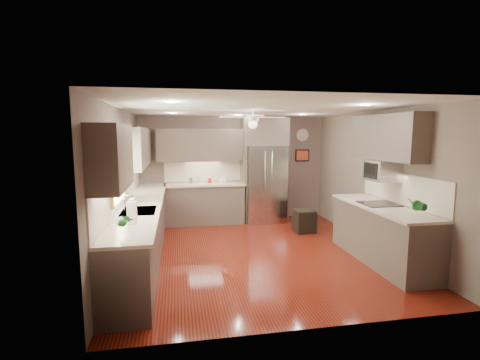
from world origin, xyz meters
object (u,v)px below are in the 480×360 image
object	(u,v)px
canister_c	(199,180)
potted_plant_left	(125,221)
microwave	(382,170)
bowl	(224,182)
refrigerator	(265,172)
canister_d	(210,181)
soap_bottle	(132,201)
paper_towel	(132,213)
canister_b	(191,181)
stool	(304,221)
potted_plant_right	(415,205)

from	to	relation	value
canister_c	potted_plant_left	xyz separation A→B (m)	(-1.10, -3.91, 0.06)
potted_plant_left	microwave	world-z (taller)	microwave
bowl	microwave	size ratio (longest dim) A/B	0.38
potted_plant_left	refrigerator	distance (m)	4.69
canister_d	soap_bottle	world-z (taller)	soap_bottle
canister_c	paper_towel	xyz separation A→B (m)	(-1.08, -3.49, 0.05)
soap_bottle	microwave	size ratio (longest dim) A/B	0.31
microwave	paper_towel	bearing A→B (deg)	-169.39
canister_b	microwave	size ratio (longest dim) A/B	0.24
potted_plant_left	paper_towel	distance (m)	0.43
refrigerator	microwave	world-z (taller)	refrigerator
refrigerator	canister_c	bearing A→B (deg)	178.46
microwave	stool	distance (m)	2.16
microwave	paper_towel	distance (m)	4.04
soap_bottle	potted_plant_right	size ratio (longest dim) A/B	0.50
canister_c	bowl	world-z (taller)	canister_c
canister_d	potted_plant_right	bearing A→B (deg)	-56.87
potted_plant_right	soap_bottle	bearing A→B (deg)	159.98
canister_c	refrigerator	xyz separation A→B (m)	(1.54, -0.04, 0.16)
potted_plant_right	potted_plant_left	bearing A→B (deg)	-178.16
potted_plant_right	stool	size ratio (longest dim) A/B	0.71
stool	refrigerator	bearing A→B (deg)	119.26
canister_d	bowl	size ratio (longest dim) A/B	0.60
potted_plant_right	bowl	world-z (taller)	potted_plant_right
potted_plant_left	soap_bottle	bearing A→B (deg)	94.26
refrigerator	canister_d	bearing A→B (deg)	176.38
refrigerator	potted_plant_right	bearing A→B (deg)	-72.27
potted_plant_left	potted_plant_right	xyz separation A→B (m)	(3.85, 0.12, 0.02)
canister_d	bowl	world-z (taller)	canister_d
soap_bottle	paper_towel	world-z (taller)	paper_towel
canister_b	refrigerator	bearing A→B (deg)	-2.95
bowl	refrigerator	size ratio (longest dim) A/B	0.09
refrigerator	stool	world-z (taller)	refrigerator
refrigerator	canister_b	bearing A→B (deg)	177.05
canister_d	paper_towel	world-z (taller)	paper_towel
soap_bottle	stool	xyz separation A→B (m)	(3.37, 1.22, -0.79)
canister_c	bowl	distance (m)	0.56
canister_b	canister_d	world-z (taller)	canister_b
potted_plant_left	paper_towel	size ratio (longest dim) A/B	0.92
canister_c	soap_bottle	xyz separation A→B (m)	(-1.22, -2.35, -0.00)
soap_bottle	microwave	distance (m)	4.14
paper_towel	microwave	bearing A→B (deg)	10.61
canister_d	potted_plant_right	xyz separation A→B (m)	(2.50, -3.83, 0.11)
canister_b	soap_bottle	xyz separation A→B (m)	(-1.03, -2.39, 0.02)
potted_plant_left	bowl	xyz separation A→B (m)	(1.66, 3.91, -0.12)
potted_plant_left	paper_towel	bearing A→B (deg)	87.24
stool	paper_towel	xyz separation A→B (m)	(-3.24, -2.36, 0.84)
stool	bowl	bearing A→B (deg)	144.89
potted_plant_right	stool	xyz separation A→B (m)	(-0.59, 2.66, -0.87)
soap_bottle	potted_plant_right	xyz separation A→B (m)	(3.96, -1.44, 0.09)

